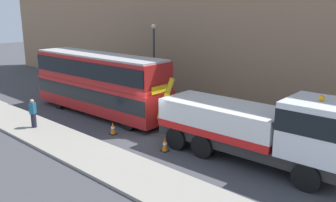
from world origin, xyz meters
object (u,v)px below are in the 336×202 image
object	(u,v)px
recovery_tow_truck	(256,127)
traffic_cone_near_bus	(113,129)
double_decker_bus	(99,82)
street_lamp	(154,56)
traffic_cone_midway	(165,145)
pedestrian_onlooker	(33,114)

from	to	relation	value
recovery_tow_truck	traffic_cone_near_bus	bearing A→B (deg)	-167.52
double_decker_bus	traffic_cone_near_bus	distance (m)	4.72
double_decker_bus	street_lamp	xyz separation A→B (m)	(0.23, 4.94, 1.24)
recovery_tow_truck	traffic_cone_near_bus	world-z (taller)	recovery_tow_truck
double_decker_bus	traffic_cone_midway	bearing A→B (deg)	-15.47
recovery_tow_truck	traffic_cone_midway	distance (m)	4.62
double_decker_bus	recovery_tow_truck	bearing A→B (deg)	-1.98
traffic_cone_midway	pedestrian_onlooker	bearing A→B (deg)	-160.35
traffic_cone_near_bus	traffic_cone_midway	size ratio (longest dim) A/B	1.00
traffic_cone_midway	street_lamp	distance (m)	10.56
pedestrian_onlooker	traffic_cone_near_bus	distance (m)	4.88
traffic_cone_midway	street_lamp	size ratio (longest dim) A/B	0.12
double_decker_bus	traffic_cone_near_bus	size ratio (longest dim) A/B	15.44
pedestrian_onlooker	traffic_cone_near_bus	size ratio (longest dim) A/B	2.38
double_decker_bus	street_lamp	distance (m)	5.10
recovery_tow_truck	double_decker_bus	bearing A→B (deg)	178.02
traffic_cone_near_bus	street_lamp	distance (m)	8.44
recovery_tow_truck	traffic_cone_midway	world-z (taller)	recovery_tow_truck
traffic_cone_near_bus	traffic_cone_midway	xyz separation A→B (m)	(3.88, 0.19, 0.00)
recovery_tow_truck	street_lamp	xyz separation A→B (m)	(-11.46, 4.93, 1.71)
double_decker_bus	street_lamp	bearing A→B (deg)	85.23
double_decker_bus	pedestrian_onlooker	size ratio (longest dim) A/B	6.50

